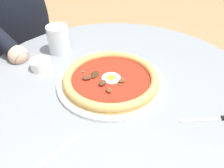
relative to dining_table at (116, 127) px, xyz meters
name	(u,v)px	position (x,y,z in m)	size (l,w,h in m)	color
dining_table	(116,127)	(0.00, 0.00, 0.00)	(0.91, 0.91, 0.75)	gray
pizza_on_plate	(111,79)	(-0.02, 0.01, 0.20)	(0.33, 0.33, 0.04)	white
water_glass	(58,41)	(-0.22, 0.19, 0.23)	(0.08, 0.08, 0.10)	silver
ramekin_capers	(41,64)	(-0.26, 0.07, 0.21)	(0.07, 0.07, 0.03)	white
fork_utensil	(54,155)	(-0.13, -0.27, 0.19)	(0.11, 0.13, 0.00)	#BCBCC1
diner_person	(21,64)	(-0.51, 0.42, -0.03)	(0.43, 0.56, 1.20)	#282833
cafe_chair_diner	(8,55)	(-0.61, 0.51, -0.04)	(0.59, 0.59, 0.85)	#957050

